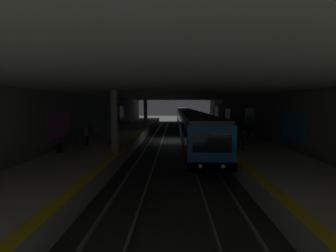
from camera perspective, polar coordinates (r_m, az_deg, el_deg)
ground_plane at (r=28.08m, az=1.56°, el=-3.81°), size 120.00×120.00×0.00m
track_left at (r=28.15m, az=6.05°, el=-3.65°), size 60.00×1.53×0.16m
track_right at (r=28.16m, az=-2.93°, el=-3.62°), size 60.00×1.53×0.16m
platform_left at (r=28.75m, az=14.74°, el=-2.71°), size 60.00×5.30×1.06m
platform_right at (r=28.77m, az=-11.61°, el=-2.64°), size 60.00×5.30×1.06m
wall_left at (r=29.36m, az=20.35°, el=1.76°), size 60.00×0.56×5.60m
wall_right at (r=29.34m, az=-17.22°, el=1.86°), size 60.00×0.56×5.60m
ceiling_slab at (r=27.73m, az=1.59°, el=8.10°), size 60.00×19.40×0.40m
pillar_near at (r=16.65m, az=-13.64°, el=1.05°), size 0.56×0.56×4.55m
pillar_far at (r=33.75m, az=-5.83°, el=3.43°), size 0.56×0.56×4.55m
metro_train at (r=39.10m, az=4.83°, el=1.83°), size 52.97×2.83×3.49m
bench_left_near at (r=28.36m, az=19.08°, el=-0.81°), size 1.70×0.47×0.86m
bench_left_mid at (r=44.67m, az=12.62°, el=1.61°), size 1.70×0.47×0.86m
bench_right_near at (r=21.30m, az=-22.14°, el=-2.97°), size 1.70×0.47×0.86m
bench_right_mid at (r=25.83m, az=-17.75°, el=-1.38°), size 1.70×0.47×0.86m
bench_right_far at (r=41.87m, az=-10.17°, el=1.40°), size 1.70×0.47×0.86m
person_waiting_near at (r=20.67m, az=-20.20°, el=-2.15°), size 0.60×0.22×1.63m
person_walking_mid at (r=17.86m, az=18.92°, el=-3.44°), size 0.60×0.22×1.56m
person_standing_far at (r=33.81m, az=-11.74°, el=0.99°), size 0.60×0.22×1.63m
suitcase_rolling at (r=18.37m, az=-26.23°, el=-5.09°), size 0.44×0.21×0.95m
backpack_on_floor at (r=20.35m, az=-14.77°, el=-4.05°), size 0.30×0.20×0.40m
trash_bin at (r=23.39m, az=21.03°, el=-2.44°), size 0.44×0.44×0.85m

